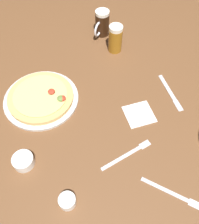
{
  "coord_description": "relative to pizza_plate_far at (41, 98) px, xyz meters",
  "views": [
    {
      "loc": [
        -0.3,
        -0.52,
        0.88
      ],
      "look_at": [
        0.0,
        0.0,
        0.02
      ],
      "focal_mm": 39.67,
      "sensor_mm": 36.0,
      "label": 1
    }
  ],
  "objects": [
    {
      "name": "beer_mug_dark",
      "position": [
        0.47,
        0.27,
        0.05
      ],
      "size": [
        0.12,
        0.09,
        0.14
      ],
      "color": "black",
      "rests_on": "ground_plane"
    },
    {
      "name": "ground_plane",
      "position": [
        0.19,
        -0.2,
        -0.03
      ],
      "size": [
        2.4,
        2.4,
        0.03
      ],
      "primitive_type": "cube",
      "color": "brown"
    },
    {
      "name": "knife_right",
      "position": [
        0.53,
        -0.26,
        -0.01
      ],
      "size": [
        0.07,
        0.22,
        0.01
      ],
      "color": "silver",
      "rests_on": "ground_plane"
    },
    {
      "name": "pizza_plate_far",
      "position": [
        0.0,
        0.0,
        0.0
      ],
      "size": [
        0.33,
        0.33,
        0.05
      ],
      "color": "silver",
      "rests_on": "ground_plane"
    },
    {
      "name": "napkin_folded",
      "position": [
        0.33,
        -0.29,
        -0.01
      ],
      "size": [
        0.14,
        0.14,
        0.01
      ],
      "primitive_type": "cube",
      "rotation": [
        0.0,
        0.0,
        -0.22
      ],
      "color": "white",
      "rests_on": "ground_plane"
    },
    {
      "name": "fork_left",
      "position": [
        0.24,
        -0.62,
        -0.01
      ],
      "size": [
        0.14,
        0.2,
        0.01
      ],
      "color": "silver",
      "rests_on": "ground_plane"
    },
    {
      "name": "ramekin_butter",
      "position": [
        -0.1,
        -0.47,
        0.0
      ],
      "size": [
        0.06,
        0.06,
        0.04
      ],
      "primitive_type": "cylinder",
      "color": "white",
      "rests_on": "ground_plane"
    },
    {
      "name": "beer_mug_amber",
      "position": [
        0.47,
        0.12,
        0.05
      ],
      "size": [
        0.1,
        0.1,
        0.14
      ],
      "color": "#9E6619",
      "rests_on": "ground_plane"
    },
    {
      "name": "ramekin_sauce",
      "position": [
        -0.17,
        -0.25,
        0.0
      ],
      "size": [
        0.08,
        0.08,
        0.04
      ],
      "primitive_type": "cylinder",
      "color": "white",
      "rests_on": "ground_plane"
    },
    {
      "name": "fork_spare",
      "position": [
        0.18,
        -0.42,
        -0.01
      ],
      "size": [
        0.23,
        0.03,
        0.01
      ],
      "color": "silver",
      "rests_on": "ground_plane"
    }
  ]
}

